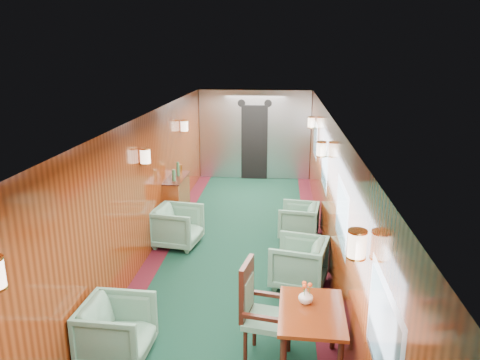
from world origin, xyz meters
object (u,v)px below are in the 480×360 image
(armchair_left_near, at_px, (117,330))
(armchair_right_far, at_px, (299,221))
(credenza, at_px, (177,200))
(armchair_left_far, at_px, (178,226))
(side_chair, at_px, (258,308))
(armchair_right_near, at_px, (299,263))
(dining_table, at_px, (311,320))

(armchair_left_near, relative_size, armchair_right_far, 1.07)
(credenza, distance_m, armchair_left_far, 1.12)
(side_chair, bearing_deg, armchair_left_far, 128.51)
(armchair_right_near, height_order, armchair_right_far, armchair_right_near)
(dining_table, distance_m, side_chair, 0.61)
(side_chair, relative_size, armchair_right_near, 1.49)
(dining_table, relative_size, armchair_right_far, 1.41)
(armchair_right_near, bearing_deg, armchair_right_far, -168.54)
(side_chair, relative_size, armchair_left_far, 1.48)
(side_chair, bearing_deg, credenza, 124.92)
(dining_table, relative_size, armchair_right_near, 1.29)
(armchair_right_near, relative_size, armchair_right_far, 1.10)
(side_chair, xyz_separation_m, armchair_right_near, (0.51, 1.77, -0.28))
(side_chair, bearing_deg, armchair_left_near, -164.18)
(armchair_left_far, bearing_deg, armchair_right_near, -112.31)
(armchair_left_far, relative_size, armchair_right_far, 1.11)
(credenza, distance_m, armchair_right_near, 3.36)
(armchair_right_far, bearing_deg, armchair_left_far, -67.27)
(armchair_right_far, bearing_deg, credenza, -93.91)
(dining_table, bearing_deg, armchair_left_near, -179.47)
(dining_table, height_order, armchair_left_far, dining_table)
(dining_table, xyz_separation_m, armchair_right_near, (-0.07, 1.95, -0.27))
(armchair_left_near, height_order, armchair_right_far, armchair_left_near)
(armchair_right_near, bearing_deg, side_chair, -3.00)
(armchair_left_far, xyz_separation_m, armchair_right_near, (2.12, -1.29, -0.00))
(dining_table, xyz_separation_m, armchair_right_far, (-0.01, 3.81, -0.30))
(dining_table, xyz_separation_m, credenza, (-2.43, 4.33, -0.13))
(armchair_left_near, xyz_separation_m, armchair_left_far, (-0.01, 3.20, 0.01))
(credenza, relative_size, armchair_right_far, 1.75)
(side_chair, distance_m, armchair_right_near, 1.86)
(dining_table, height_order, armchair_right_near, dining_table)
(armchair_right_far, bearing_deg, dining_table, 8.26)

